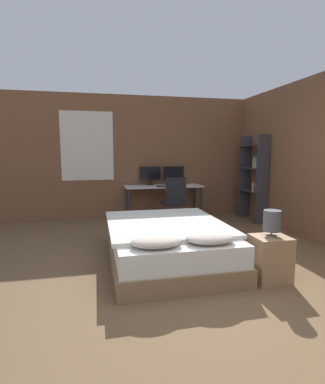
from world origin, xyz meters
The scene contains 12 objects.
ground_plane centered at (0.00, 0.00, 0.00)m, with size 20.00×20.00×0.00m, color brown.
wall_back centered at (-0.02, 4.31, 1.35)m, with size 12.00×0.08×2.70m.
bed centered at (-0.45, 1.40, 0.27)m, with size 1.54×2.07×0.61m.
nightstand centered at (0.56, 0.56, 0.26)m, with size 0.40×0.35×0.53m.
bedside_lamp centered at (0.56, 0.56, 0.70)m, with size 0.19×0.19×0.30m.
desk centered at (0.09, 3.97, 0.65)m, with size 1.68×0.55×0.74m.
monitor_left centered at (-0.18, 4.14, 0.98)m, with size 0.47×0.16×0.41m.
monitor_right centered at (0.36, 4.14, 0.98)m, with size 0.47×0.16×0.41m.
keyboard centered at (0.09, 3.80, 0.75)m, with size 0.38×0.13×0.02m.
computer_mouse centered at (0.37, 3.80, 0.76)m, with size 0.07×0.05×0.04m.
office_chair centered at (0.15, 3.29, 0.39)m, with size 0.52×0.52×0.98m.
bookshelf centered at (1.93, 3.36, 1.00)m, with size 0.28×0.76×1.82m.
Camera 1 is at (-1.36, -2.38, 1.48)m, focal length 28.00 mm.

